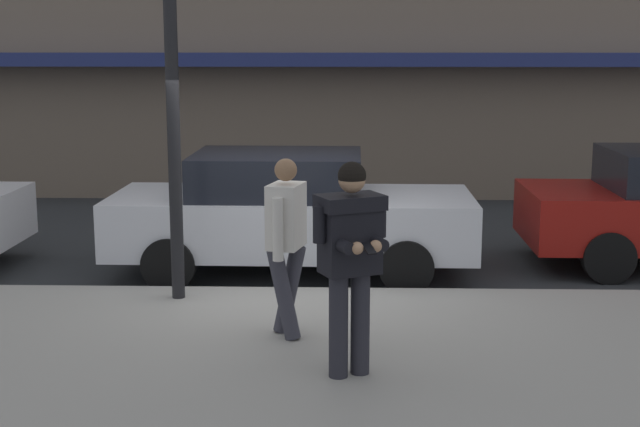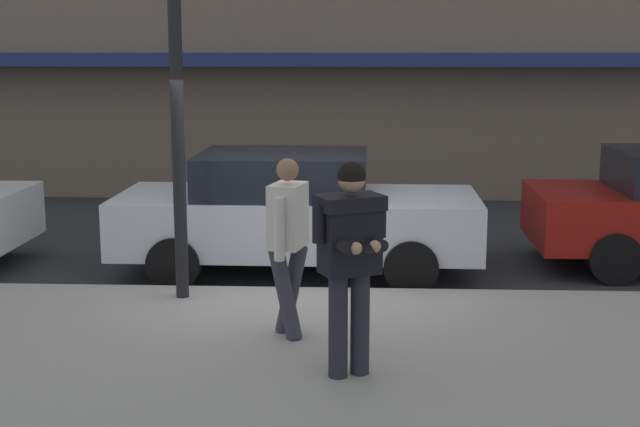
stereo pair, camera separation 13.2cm
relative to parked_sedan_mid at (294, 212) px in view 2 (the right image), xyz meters
name	(u,v)px [view 2 (the right image)]	position (x,y,z in m)	size (l,w,h in m)	color
ground_plane	(289,294)	(0.00, -0.96, -0.79)	(80.00, 80.00, 0.00)	#2B2D30
sidewalk	(379,380)	(1.00, -3.81, -0.72)	(32.00, 5.30, 0.14)	#99968E
curb_paint_line	(374,294)	(1.00, -0.91, -0.79)	(28.00, 0.12, 0.01)	silver
parked_sedan_mid	(294,212)	(0.00, 0.00, 0.00)	(4.52, 1.98, 1.54)	silver
man_texting_on_phone	(350,246)	(0.75, -3.89, 0.46)	(0.62, 0.65, 1.81)	#23232B
pedestrian_in_light_coat	(288,236)	(0.16, -2.87, 0.32)	(0.39, 0.59, 1.70)	#33333D
street_lamp_post	(174,17)	(-1.11, -1.61, 2.35)	(0.36, 0.36, 4.88)	black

